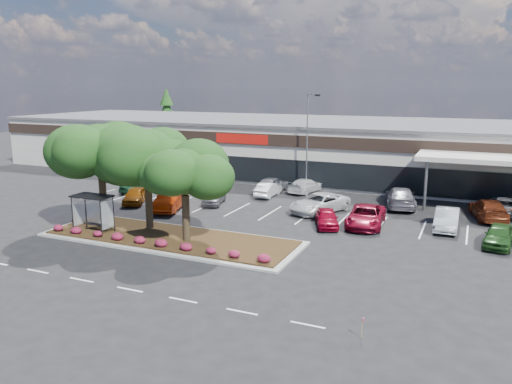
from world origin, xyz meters
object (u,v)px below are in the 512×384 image
at_px(light_pole, 308,149).
at_px(car_0, 142,184).
at_px(survey_stake, 363,325).
at_px(car_1, 135,196).

distance_m(light_pole, car_0, 16.59).
height_order(light_pole, car_0, light_pole).
xyz_separation_m(survey_stake, car_1, (-23.60, 16.01, 0.11)).
xyz_separation_m(light_pole, survey_stake, (11.25, -27.17, -3.65)).
xyz_separation_m(car_0, car_1, (2.27, -4.12, -0.09)).
distance_m(survey_stake, car_1, 28.52).
xyz_separation_m(survey_stake, car_0, (-25.87, 20.13, 0.20)).
xyz_separation_m(light_pole, car_1, (-12.35, -11.16, -3.54)).
bearing_deg(light_pole, car_1, -137.91).
bearing_deg(survey_stake, light_pole, 112.50).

